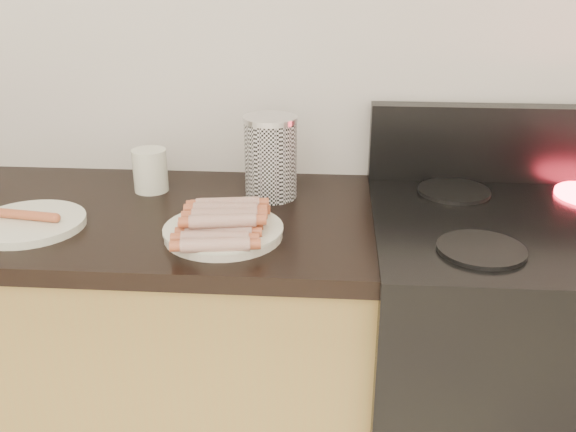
# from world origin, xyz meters

# --- Properties ---
(wall_back) EXTENTS (4.00, 0.04, 2.60)m
(wall_back) POSITION_xyz_m (0.00, 2.00, 1.30)
(wall_back) COLOR silver
(wall_back) RESTS_ON ground
(stove) EXTENTS (0.76, 0.65, 0.91)m
(stove) POSITION_xyz_m (0.78, 1.68, 0.46)
(stove) COLOR black
(stove) RESTS_ON floor
(stove_panel) EXTENTS (0.76, 0.06, 0.20)m
(stove_panel) POSITION_xyz_m (0.78, 1.96, 1.01)
(stove_panel) COLOR black
(stove_panel) RESTS_ON stove
(burner_near_left) EXTENTS (0.18, 0.18, 0.01)m
(burner_near_left) POSITION_xyz_m (0.61, 1.51, 0.92)
(burner_near_left) COLOR black
(burner_near_left) RESTS_ON stove
(burner_far_left) EXTENTS (0.18, 0.18, 0.01)m
(burner_far_left) POSITION_xyz_m (0.61, 1.84, 0.92)
(burner_far_left) COLOR black
(burner_far_left) RESTS_ON stove
(main_plate) EXTENTS (0.32, 0.32, 0.02)m
(main_plate) POSITION_xyz_m (0.07, 1.56, 0.91)
(main_plate) COLOR white
(main_plate) RESTS_ON counter_slab
(side_plate) EXTENTS (0.29, 0.29, 0.02)m
(side_plate) POSITION_xyz_m (-0.38, 1.58, 0.91)
(side_plate) COLOR white
(side_plate) RESTS_ON counter_slab
(hotdog_pile) EXTENTS (0.14, 0.27, 0.06)m
(hotdog_pile) POSITION_xyz_m (0.07, 1.56, 0.94)
(hotdog_pile) COLOR #A32A2D
(hotdog_pile) RESTS_ON main_plate
(plain_sausages) EXTENTS (0.14, 0.04, 0.02)m
(plain_sausages) POSITION_xyz_m (-0.38, 1.58, 0.93)
(plain_sausages) COLOR #C56A3B
(plain_sausages) RESTS_ON side_plate
(canister) EXTENTS (0.13, 0.13, 0.21)m
(canister) POSITION_xyz_m (0.15, 1.82, 1.00)
(canister) COLOR silver
(canister) RESTS_ON counter_slab
(mug) EXTENTS (0.09, 0.09, 0.11)m
(mug) POSITION_xyz_m (-0.16, 1.84, 0.95)
(mug) COLOR white
(mug) RESTS_ON counter_slab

